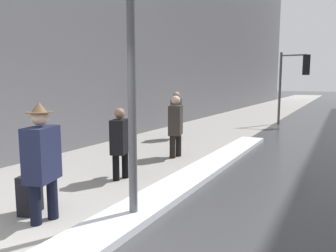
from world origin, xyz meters
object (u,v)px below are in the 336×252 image
Objects in this scene: pedestrian_nearside at (176,124)px; traffic_light_near at (297,73)px; pedestrian_in_glasses at (176,113)px; pedestrian_in_fedora at (42,158)px; rolling_suitcase at (30,195)px; pedestrian_trailing at (120,140)px.

traffic_light_near is at bearing 150.38° from pedestrian_nearside.
pedestrian_nearside is at bearing 9.08° from pedestrian_in_glasses.
pedestrian_in_fedora is 1.03× the size of pedestrian_in_glasses.
traffic_light_near is 13.24m from pedestrian_in_fedora.
pedestrian_in_glasses reaches higher than pedestrian_nearside.
pedestrian_nearside is 4.43m from rolling_suitcase.
pedestrian_trailing is (-0.28, 2.19, -0.12)m from pedestrian_in_fedora.
traffic_light_near is 13.28m from rolling_suitcase.
pedestrian_in_fedora is at bearing 58.52° from rolling_suitcase.
pedestrian_trailing is 0.88× the size of pedestrian_in_glasses.
pedestrian_trailing is at bearing -3.56° from pedestrian_in_glasses.
rolling_suitcase is at bearing -121.48° from pedestrian_in_fedora.
pedestrian_trailing is (-1.98, -10.86, -1.61)m from traffic_light_near.
pedestrian_in_fedora is 1.16× the size of pedestrian_trailing.
pedestrian_nearside is 1.72× the size of rolling_suitcase.
pedestrian_in_fedora reaches higher than pedestrian_nearside.
pedestrian_nearside is 2.87m from pedestrian_in_glasses.
pedestrian_in_fedora is at bearing -97.72° from traffic_light_near.
rolling_suitcase is (-2.12, -12.94, -2.12)m from traffic_light_near.
pedestrian_nearside is (0.09, 2.30, 0.09)m from pedestrian_trailing.
rolling_suitcase is at bearing -21.21° from pedestrian_trailing.
pedestrian_in_fedora reaches higher than pedestrian_trailing.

